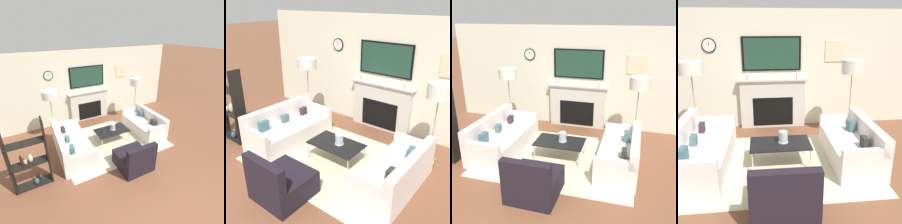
# 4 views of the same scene
# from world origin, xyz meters

# --- Properties ---
(fireplace_wall) EXTENTS (7.29, 0.28, 2.70)m
(fireplace_wall) POSITION_xyz_m (0.00, 5.10, 1.23)
(fireplace_wall) COLOR silver
(fireplace_wall) RESTS_ON ground_plane
(area_rug) EXTENTS (3.28, 2.37, 0.01)m
(area_rug) POSITION_xyz_m (0.00, 3.15, 0.01)
(area_rug) COLOR beige
(area_rug) RESTS_ON ground_plane
(couch_left) EXTENTS (0.95, 1.93, 0.80)m
(couch_left) POSITION_xyz_m (-1.33, 3.15, 0.29)
(couch_left) COLOR silver
(couch_left) RESTS_ON ground_plane
(couch_right) EXTENTS (0.80, 1.68, 0.73)m
(couch_right) POSITION_xyz_m (1.33, 3.15, 0.27)
(couch_right) COLOR silver
(couch_right) RESTS_ON ground_plane
(armchair) EXTENTS (0.85, 0.85, 0.84)m
(armchair) POSITION_xyz_m (-0.04, 1.81, 0.27)
(armchair) COLOR black
(armchair) RESTS_ON ground_plane
(coffee_table) EXTENTS (1.05, 0.64, 0.39)m
(coffee_table) POSITION_xyz_m (0.03, 3.17, 0.37)
(coffee_table) COLOR black
(coffee_table) RESTS_ON ground_plane
(hurricane_candle) EXTENTS (0.18, 0.18, 0.21)m
(hurricane_candle) POSITION_xyz_m (0.08, 3.20, 0.49)
(hurricane_candle) COLOR silver
(hurricane_candle) RESTS_ON coffee_table
(floor_lamp_left) EXTENTS (0.45, 0.45, 1.72)m
(floor_lamp_left) POSITION_xyz_m (-1.57, 4.10, 1.57)
(floor_lamp_left) COLOR #9E998E
(floor_lamp_left) RESTS_ON ground_plane
(floor_lamp_right) EXTENTS (0.43, 0.43, 1.70)m
(floor_lamp_right) POSITION_xyz_m (1.57, 4.10, 1.54)
(floor_lamp_right) COLOR #9E998E
(floor_lamp_right) RESTS_ON ground_plane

